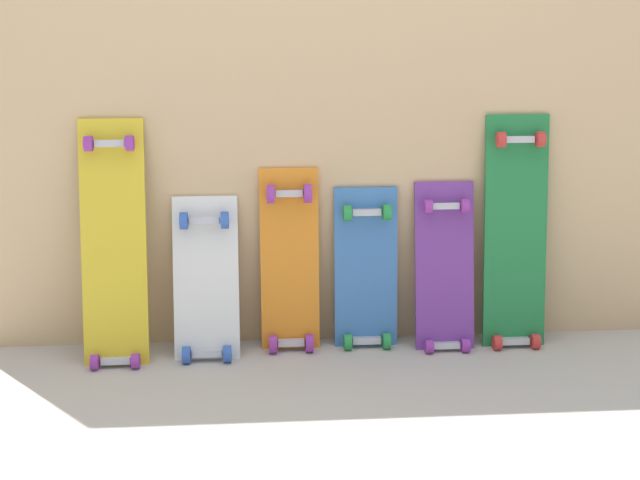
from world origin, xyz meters
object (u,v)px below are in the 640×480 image
(skateboard_orange, at_px, (290,268))
(skateboard_purple, at_px, (445,276))
(skateboard_blue, at_px, (366,276))
(skateboard_green, at_px, (515,241))
(skateboard_yellow, at_px, (114,253))
(skateboard_white, at_px, (206,287))

(skateboard_orange, height_order, skateboard_purple, skateboard_orange)
(skateboard_blue, bearing_deg, skateboard_green, -1.98)
(skateboard_yellow, relative_size, skateboard_orange, 1.27)
(skateboard_yellow, bearing_deg, skateboard_orange, 4.81)
(skateboard_white, relative_size, skateboard_orange, 0.87)
(skateboard_purple, relative_size, skateboard_green, 0.74)
(skateboard_blue, relative_size, skateboard_green, 0.71)
(skateboard_yellow, height_order, skateboard_orange, skateboard_yellow)
(skateboard_yellow, distance_m, skateboard_orange, 0.64)
(skateboard_yellow, xyz_separation_m, skateboard_white, (0.32, 0.01, -0.14))
(skateboard_white, xyz_separation_m, skateboard_orange, (0.31, 0.04, 0.05))
(skateboard_yellow, xyz_separation_m, skateboard_blue, (0.91, 0.06, -0.13))
(skateboard_yellow, height_order, skateboard_white, skateboard_yellow)
(skateboard_yellow, xyz_separation_m, skateboard_green, (1.47, 0.04, 0.00))
(skateboard_white, bearing_deg, skateboard_purple, 1.18)
(skateboard_white, relative_size, skateboard_purple, 0.94)
(skateboard_white, bearing_deg, skateboard_yellow, -178.07)
(skateboard_orange, distance_m, skateboard_blue, 0.29)
(skateboard_orange, bearing_deg, skateboard_yellow, -175.19)
(skateboard_yellow, height_order, skateboard_green, same)
(skateboard_orange, bearing_deg, skateboard_blue, 1.37)
(skateboard_white, distance_m, skateboard_blue, 0.60)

